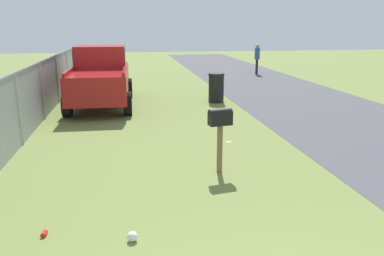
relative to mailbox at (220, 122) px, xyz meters
The scene contains 8 objects.
mailbox is the anchor object (origin of this frame).
pickup_truck 7.68m from the mailbox, 20.31° to the left, with size 4.95×2.21×2.09m.
trash_bin 7.26m from the mailbox, 12.13° to the right, with size 0.60×0.60×1.08m.
pedestrian 16.04m from the mailbox, 20.89° to the right, with size 0.47×0.30×1.75m.
fence_section 5.81m from the mailbox, 47.85° to the left, with size 18.81×0.07×1.77m.
litter_wrapper_near_hydrant 2.31m from the mailbox, 19.59° to the right, with size 0.12×0.08×0.01m, color silver.
litter_bag_by_mailbox 3.05m from the mailbox, 143.15° to the left, with size 0.14×0.14×0.14m, color silver.
litter_can_midfield_b 3.68m from the mailbox, 123.99° to the left, with size 0.07×0.07×0.12m, color red.
Camera 1 is at (-2.12, 1.34, 2.83)m, focal length 36.72 mm.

